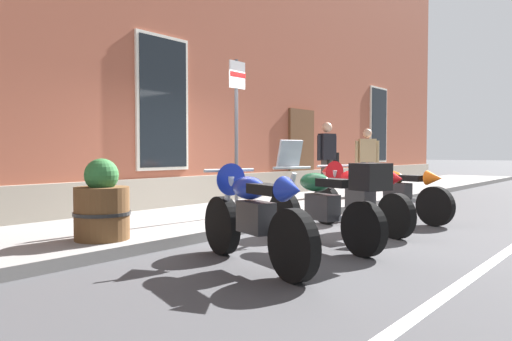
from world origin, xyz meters
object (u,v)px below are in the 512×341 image
(motorcycle_orange_sport, at_px, (391,189))
(barrel_planter, at_px, (102,206))
(motorcycle_blue_sport, at_px, (250,210))
(motorcycle_red_sport, at_px, (354,193))
(motorcycle_green_touring, at_px, (326,202))
(pedestrian_tan_coat, at_px, (367,158))
(parking_sign, at_px, (237,116))
(pedestrian_dark_jacket, at_px, (327,155))

(motorcycle_orange_sport, xyz_separation_m, barrel_planter, (-4.63, 1.60, -0.01))
(motorcycle_blue_sport, height_order, motorcycle_orange_sport, motorcycle_blue_sport)
(motorcycle_red_sport, bearing_deg, motorcycle_green_touring, -165.44)
(motorcycle_green_touring, bearing_deg, motorcycle_blue_sport, 174.46)
(motorcycle_blue_sport, distance_m, motorcycle_red_sport, 2.75)
(motorcycle_green_touring, relative_size, motorcycle_orange_sport, 0.98)
(motorcycle_orange_sport, bearing_deg, pedestrian_tan_coat, 33.29)
(parking_sign, bearing_deg, pedestrian_tan_coat, 0.71)
(pedestrian_dark_jacket, bearing_deg, parking_sign, -171.01)
(motorcycle_red_sport, distance_m, motorcycle_orange_sport, 1.32)
(parking_sign, bearing_deg, motorcycle_orange_sport, -41.85)
(pedestrian_dark_jacket, xyz_separation_m, pedestrian_tan_coat, (0.95, -0.55, -0.08))
(motorcycle_blue_sport, relative_size, pedestrian_dark_jacket, 1.14)
(motorcycle_red_sport, distance_m, barrel_planter, 3.66)
(motorcycle_orange_sport, bearing_deg, barrel_planter, 160.98)
(pedestrian_dark_jacket, bearing_deg, motorcycle_orange_sport, -127.92)
(motorcycle_green_touring, xyz_separation_m, motorcycle_red_sport, (1.42, 0.37, 0.01))
(motorcycle_blue_sport, height_order, motorcycle_green_touring, motorcycle_green_touring)
(pedestrian_tan_coat, bearing_deg, parking_sign, -179.29)
(motorcycle_blue_sport, height_order, motorcycle_red_sport, motorcycle_blue_sport)
(motorcycle_orange_sport, xyz_separation_m, pedestrian_dark_jacket, (1.87, 2.40, 0.58))
(motorcycle_blue_sport, distance_m, motorcycle_green_touring, 1.32)
(parking_sign, bearing_deg, motorcycle_green_touring, -109.23)
(motorcycle_orange_sport, relative_size, pedestrian_tan_coat, 1.32)
(pedestrian_dark_jacket, distance_m, barrel_planter, 6.57)
(motorcycle_green_touring, height_order, pedestrian_tan_coat, pedestrian_tan_coat)
(motorcycle_red_sport, relative_size, barrel_planter, 2.13)
(motorcycle_orange_sport, height_order, parking_sign, parking_sign)
(motorcycle_orange_sport, xyz_separation_m, pedestrian_tan_coat, (2.81, 1.85, 0.49))
(barrel_planter, bearing_deg, motorcycle_orange_sport, -19.02)
(motorcycle_red_sport, xyz_separation_m, pedestrian_dark_jacket, (3.19, 2.39, 0.56))
(motorcycle_blue_sport, distance_m, pedestrian_tan_coat, 7.20)
(motorcycle_green_touring, distance_m, pedestrian_tan_coat, 6.00)
(motorcycle_red_sport, height_order, pedestrian_dark_jacket, pedestrian_dark_jacket)
(motorcycle_blue_sport, relative_size, motorcycle_red_sport, 0.96)
(motorcycle_orange_sport, relative_size, parking_sign, 0.83)
(motorcycle_green_touring, relative_size, motorcycle_red_sport, 1.01)
(motorcycle_blue_sport, distance_m, pedestrian_dark_jacket, 6.51)
(parking_sign, distance_m, barrel_planter, 2.91)
(barrel_planter, bearing_deg, parking_sign, 4.20)
(parking_sign, bearing_deg, barrel_planter, -175.80)
(motorcycle_blue_sport, distance_m, motorcycle_orange_sport, 4.07)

